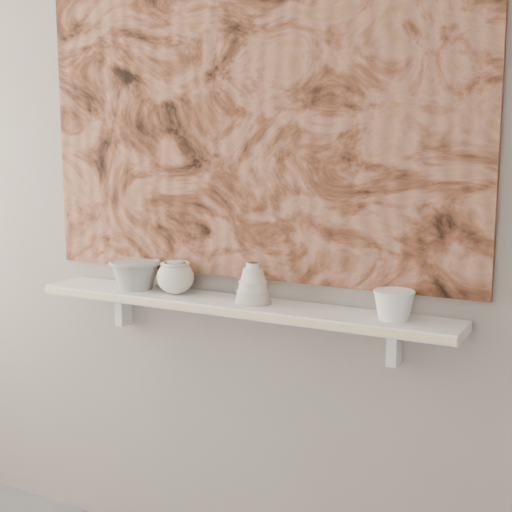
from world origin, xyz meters
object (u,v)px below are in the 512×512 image
Objects in this scene: painting at (247,101)px; bowl_white at (394,305)px; cup_cream at (175,277)px; bell_vessel at (253,283)px; bowl_grey at (135,274)px; shelf at (235,305)px.

painting reaches higher than bowl_white.
cup_cream is 0.95× the size of bell_vessel.
painting is 0.60m from cup_cream.
bowl_grey is 1.51× the size of bowl_white.
cup_cream is at bearing -160.06° from painting.
painting reaches higher than cup_cream.
painting reaches higher than bell_vessel.
bell_vessel is (0.45, 0.00, 0.01)m from bowl_grey.
painting is 12.96× the size of bowl_white.
bell_vessel is 0.44m from bowl_white.
painting is (0.00, 0.08, 0.62)m from shelf.
bell_vessel reaches higher than bowl_white.
bowl_grey is 1.40× the size of bell_vessel.
bowl_white is at bearing 0.00° from bowl_grey.
shelf is 0.23m from cup_cream.
bowl_grey is 1.46× the size of cup_cream.
bowl_white is (0.44, 0.00, -0.02)m from bell_vessel.
painting is at bearing 11.85° from bowl_grey.
painting is 0.68m from bowl_grey.
cup_cream is at bearing 0.00° from bowl_grey.
bell_vessel is at bearing 0.00° from shelf.
shelf is 0.10m from bell_vessel.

